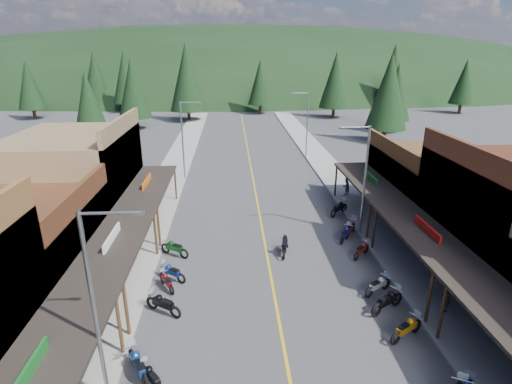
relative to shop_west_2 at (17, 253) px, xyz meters
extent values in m
plane|color=#38383A|center=(13.75, -1.70, -2.53)|extent=(220.00, 220.00, 0.00)
cube|color=gold|center=(13.75, 18.30, -2.53)|extent=(0.15, 90.00, 0.01)
cube|color=gray|center=(5.05, 18.30, -2.46)|extent=(3.40, 94.00, 0.15)
cube|color=gray|center=(22.45, 18.30, -2.46)|extent=(3.40, 94.00, 0.15)
cube|color=black|center=(5.05, -9.60, 0.47)|extent=(3.20, 10.20, 0.18)
cylinder|color=#472D19|center=(6.55, -5.10, -1.03)|extent=(0.16, 0.16, 3.00)
cube|color=#14591E|center=(5.05, -9.60, 0.67)|extent=(0.12, 3.00, 0.70)
cube|color=#3F2111|center=(-0.25, 0.00, -0.03)|extent=(8.00, 9.00, 5.00)
cube|color=#3F2111|center=(3.60, 0.00, 0.57)|extent=(0.30, 9.00, 6.20)
cube|color=black|center=(5.05, 0.00, 0.47)|extent=(3.20, 9.00, 0.18)
cylinder|color=#472D19|center=(6.55, -3.90, -1.03)|extent=(0.16, 0.16, 3.00)
cylinder|color=#472D19|center=(6.55, 3.90, -1.03)|extent=(0.16, 0.16, 3.00)
cube|color=silver|center=(5.05, 0.00, 0.67)|extent=(0.12, 3.00, 0.70)
cube|color=brown|center=(-0.25, 9.60, 0.97)|extent=(8.00, 10.20, 7.00)
cube|color=brown|center=(3.60, 9.60, 1.57)|extent=(0.30, 10.20, 8.20)
cube|color=black|center=(5.05, 9.60, 0.47)|extent=(3.20, 10.20, 0.18)
cylinder|color=#472D19|center=(6.55, 5.10, -1.03)|extent=(0.16, 0.16, 3.00)
cylinder|color=#472D19|center=(6.55, 14.10, -1.03)|extent=(0.16, 0.16, 3.00)
cube|color=#CC590C|center=(5.05, 9.60, 0.67)|extent=(0.12, 3.00, 0.70)
cylinder|color=#472D19|center=(20.95, -5.10, -1.03)|extent=(0.16, 0.16, 3.00)
cube|color=#562B19|center=(23.90, 0.00, 1.57)|extent=(0.30, 9.00, 8.20)
cube|color=black|center=(22.45, 0.00, 0.47)|extent=(3.20, 9.00, 0.18)
cylinder|color=#472D19|center=(20.95, -3.90, -1.03)|extent=(0.16, 0.16, 3.00)
cylinder|color=#472D19|center=(20.95, 3.90, -1.03)|extent=(0.16, 0.16, 3.00)
cube|color=#B2140F|center=(22.45, 0.00, 0.67)|extent=(0.12, 3.00, 0.70)
cube|color=#4C2D16|center=(27.75, 9.60, -0.03)|extent=(8.00, 10.20, 5.00)
cube|color=#4C2D16|center=(23.90, 9.60, 0.57)|extent=(0.30, 10.20, 6.20)
cube|color=black|center=(22.45, 9.60, 0.47)|extent=(3.20, 10.20, 0.18)
cylinder|color=#472D19|center=(20.95, 5.10, -1.03)|extent=(0.16, 0.16, 3.00)
cylinder|color=#472D19|center=(20.95, 14.10, -1.03)|extent=(0.16, 0.16, 3.00)
cube|color=#14591E|center=(22.45, 9.60, 0.67)|extent=(0.12, 3.00, 0.70)
cylinder|color=gray|center=(6.65, -7.70, 1.47)|extent=(0.16, 0.16, 8.00)
cylinder|color=gray|center=(7.65, -7.70, 5.37)|extent=(2.00, 0.10, 0.10)
cube|color=gray|center=(8.55, -7.70, 5.32)|extent=(0.35, 0.18, 0.12)
cylinder|color=gray|center=(6.65, 20.30, 1.47)|extent=(0.16, 0.16, 8.00)
cylinder|color=gray|center=(7.65, 20.30, 5.37)|extent=(2.00, 0.10, 0.10)
cube|color=gray|center=(8.55, 20.30, 5.32)|extent=(0.35, 0.18, 0.12)
cylinder|color=gray|center=(20.85, 6.30, 1.47)|extent=(0.16, 0.16, 8.00)
cylinder|color=gray|center=(19.85, 6.30, 5.37)|extent=(2.00, 0.10, 0.10)
cube|color=gray|center=(18.95, 6.30, 5.32)|extent=(0.35, 0.18, 0.12)
cylinder|color=gray|center=(20.85, 28.30, 1.47)|extent=(0.16, 0.16, 8.00)
cylinder|color=gray|center=(19.85, 28.30, 5.37)|extent=(2.00, 0.10, 0.10)
cube|color=gray|center=(18.95, 28.30, 5.32)|extent=(0.35, 0.18, 0.12)
ellipsoid|color=black|center=(13.75, 133.30, -2.53)|extent=(310.00, 140.00, 60.00)
cylinder|color=black|center=(-26.25, 60.30, -1.53)|extent=(0.60, 0.60, 2.00)
cone|color=black|center=(-26.25, 60.30, 3.97)|extent=(5.04, 5.04, 9.00)
cylinder|color=black|center=(-10.25, 68.30, -1.53)|extent=(0.60, 0.60, 2.00)
cone|color=black|center=(-10.25, 68.30, 4.72)|extent=(5.88, 5.88, 10.50)
cylinder|color=black|center=(3.75, 56.30, -1.53)|extent=(0.60, 0.60, 2.00)
cone|color=black|center=(3.75, 56.30, 5.47)|extent=(6.72, 6.72, 12.00)
cylinder|color=black|center=(17.75, 64.30, -1.53)|extent=(0.60, 0.60, 2.00)
cone|color=black|center=(17.75, 64.30, 3.97)|extent=(5.04, 5.04, 9.00)
cylinder|color=black|center=(31.75, 58.30, -1.53)|extent=(0.60, 0.60, 2.00)
cone|color=black|center=(31.75, 58.30, 4.72)|extent=(5.88, 5.88, 10.50)
cylinder|color=black|center=(47.75, 70.30, -1.53)|extent=(0.60, 0.60, 2.00)
cone|color=black|center=(47.75, 70.30, 5.47)|extent=(6.72, 6.72, 12.00)
cylinder|color=black|center=(59.75, 62.30, -1.53)|extent=(0.60, 0.60, 2.00)
cone|color=black|center=(59.75, 62.30, 3.97)|extent=(5.04, 5.04, 9.00)
cylinder|color=black|center=(-18.25, 74.30, -1.53)|extent=(0.60, 0.60, 2.00)
cone|color=black|center=(-18.25, 74.30, 4.72)|extent=(5.88, 5.88, 10.50)
cylinder|color=black|center=(-8.25, 38.30, -1.53)|extent=(0.60, 0.60, 2.00)
cone|color=black|center=(-8.25, 38.30, 3.47)|extent=(4.48, 4.48, 8.00)
cylinder|color=black|center=(37.75, 43.30, -1.53)|extent=(0.60, 0.60, 2.00)
cone|color=black|center=(37.75, 43.30, 3.87)|extent=(4.93, 4.93, 8.80)
cylinder|color=black|center=(-4.25, 48.30, -1.53)|extent=(0.60, 0.60, 2.00)
cone|color=black|center=(-4.25, 48.30, 4.27)|extent=(5.38, 5.38, 9.60)
cylinder|color=black|center=(33.75, 36.30, -1.53)|extent=(0.60, 0.60, 2.00)
cone|color=black|center=(33.75, 36.30, 4.67)|extent=(5.82, 5.82, 10.40)
imported|color=#282132|center=(22.31, -3.09, -1.52)|extent=(0.42, 0.63, 1.73)
imported|color=brown|center=(21.98, 14.25, -1.56)|extent=(0.92, 0.81, 1.64)
camera|label=1|loc=(11.55, -19.72, 10.30)|focal=28.00mm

